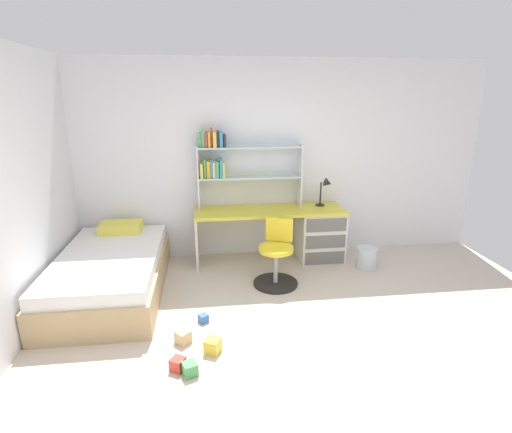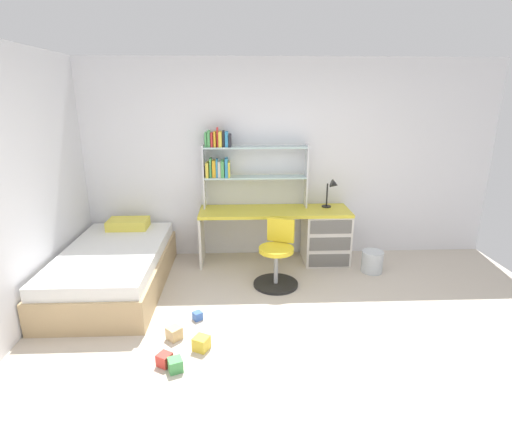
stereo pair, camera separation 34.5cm
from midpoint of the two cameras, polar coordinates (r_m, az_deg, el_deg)
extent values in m
cube|color=beige|center=(3.54, 4.54, -20.04)|extent=(5.91, 5.77, 0.02)
cube|color=silver|center=(5.27, -0.42, 8.06)|extent=(5.91, 0.06, 2.58)
cube|color=gold|center=(5.09, 0.11, 0.79)|extent=(1.93, 0.57, 0.04)
cube|color=silver|center=(5.32, 7.38, -2.65)|extent=(0.58, 0.54, 0.67)
cube|color=silver|center=(5.17, -10.43, -3.39)|extent=(0.03, 0.51, 0.67)
cube|color=#64625E|center=(5.16, 8.03, -6.01)|extent=(0.52, 0.01, 0.17)
cube|color=#64625E|center=(5.07, 8.14, -3.68)|extent=(0.52, 0.01, 0.17)
cube|color=#64625E|center=(5.00, 8.25, -1.28)|extent=(0.52, 0.01, 0.17)
cube|color=silver|center=(5.11, -10.30, 5.52)|extent=(0.02, 0.22, 0.81)
cube|color=silver|center=(5.21, 4.49, 5.96)|extent=(0.02, 0.22, 0.81)
cube|color=silver|center=(5.12, -2.84, 5.68)|extent=(1.31, 0.22, 0.02)
cube|color=silver|center=(5.06, -2.90, 9.97)|extent=(1.31, 0.22, 0.02)
cube|color=yellow|center=(5.09, -9.82, 6.58)|extent=(0.04, 0.20, 0.19)
cube|color=#4CA559|center=(5.08, -9.35, 6.88)|extent=(0.03, 0.15, 0.24)
cube|color=gold|center=(5.09, -8.84, 6.76)|extent=(0.04, 0.15, 0.21)
cube|color=#338CBF|center=(5.08, -8.43, 6.85)|extent=(0.02, 0.15, 0.23)
cube|color=beige|center=(5.08, -8.07, 6.73)|extent=(0.03, 0.17, 0.20)
cube|color=#4CA559|center=(5.08, -7.60, 6.79)|extent=(0.04, 0.19, 0.21)
cube|color=#338CBF|center=(5.08, -7.06, 6.96)|extent=(0.04, 0.20, 0.24)
cube|color=yellow|center=(5.08, -6.68, 6.75)|extent=(0.02, 0.19, 0.20)
cube|color=#4CA559|center=(5.04, -10.10, 10.84)|extent=(0.03, 0.14, 0.18)
cube|color=#4CA559|center=(5.03, -9.67, 10.99)|extent=(0.03, 0.15, 0.20)
cube|color=red|center=(5.03, -9.23, 10.87)|extent=(0.03, 0.17, 0.18)
cube|color=gold|center=(5.03, -8.80, 10.95)|extent=(0.03, 0.18, 0.19)
cube|color=red|center=(5.03, -8.42, 11.24)|extent=(0.02, 0.12, 0.24)
cube|color=yellow|center=(5.03, -8.01, 10.99)|extent=(0.04, 0.19, 0.19)
cube|color=#26262D|center=(5.03, -7.54, 11.07)|extent=(0.02, 0.16, 0.20)
cube|color=#338CBF|center=(5.03, -7.10, 11.01)|extent=(0.04, 0.17, 0.19)
cube|color=#26262D|center=(5.03, -6.59, 10.84)|extent=(0.03, 0.18, 0.15)
cylinder|color=black|center=(5.31, 7.41, 1.66)|extent=(0.12, 0.12, 0.02)
cylinder|color=black|center=(5.27, 7.47, 3.31)|extent=(0.02, 0.02, 0.30)
cone|color=black|center=(5.21, 8.53, 4.80)|extent=(0.12, 0.11, 0.13)
cylinder|color=black|center=(4.68, 0.70, -9.64)|extent=(0.52, 0.52, 0.03)
cylinder|color=#A5A8AD|center=(4.60, 0.71, -7.47)|extent=(0.05, 0.05, 0.42)
cylinder|color=yellow|center=(4.51, 0.72, -4.75)|extent=(0.40, 0.40, 0.05)
cube|color=yellow|center=(4.61, 1.25, -1.92)|extent=(0.31, 0.15, 0.28)
cube|color=tan|center=(4.76, -22.20, -8.47)|extent=(1.10, 1.94, 0.34)
cube|color=white|center=(4.67, -22.53, -5.81)|extent=(1.04, 1.88, 0.14)
cube|color=#EAD84C|center=(5.28, -20.75, -1.49)|extent=(0.50, 0.32, 0.12)
cylinder|color=silver|center=(5.21, 13.91, -5.85)|extent=(0.26, 0.26, 0.27)
cube|color=#3860B7|center=(4.03, -10.15, -14.34)|extent=(0.11, 0.11, 0.08)
cube|color=gold|center=(3.61, -9.16, -18.03)|extent=(0.16, 0.16, 0.12)
cube|color=#479E51|center=(3.41, -12.61, -20.80)|extent=(0.14, 0.14, 0.11)
cube|color=red|center=(3.48, -14.22, -20.01)|extent=(0.14, 0.14, 0.10)
cube|color=tan|center=(3.77, -13.22, -16.66)|extent=(0.16, 0.16, 0.11)
camera|label=1|loc=(0.17, -92.27, -0.70)|focal=27.66mm
camera|label=2|loc=(0.17, 87.73, 0.70)|focal=27.66mm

